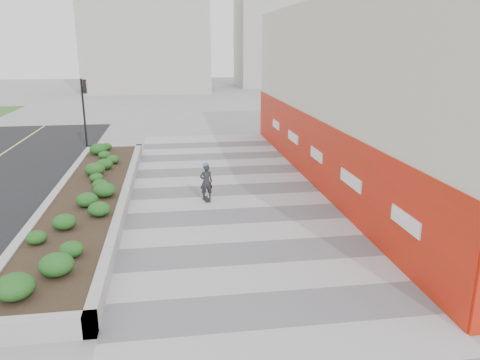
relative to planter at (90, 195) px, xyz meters
name	(u,v)px	position (x,y,z in m)	size (l,w,h in m)	color
ground	(262,281)	(5.50, -7.00, -0.42)	(160.00, 160.00, 0.00)	gray
walkway	(245,237)	(5.50, -4.00, -0.41)	(8.00, 36.00, 0.01)	#A8A8AD
building	(378,94)	(12.48, 1.98, 3.56)	(6.04, 24.08, 8.00)	beige
planter	(90,195)	(0.00, 0.00, 0.00)	(3.00, 18.00, 0.90)	#9E9EA0
traffic_signal_near	(84,104)	(-1.73, 10.50, 2.34)	(0.33, 0.28, 4.20)	black
distant_bldg_north_l	(146,13)	(0.50, 48.00, 9.58)	(16.00, 12.00, 20.00)	#ADAAA3
distant_bldg_north_r	(285,2)	(20.50, 53.00, 11.58)	(14.00, 10.00, 24.00)	#ADAAA3
manhole_cover	(259,236)	(6.00, -4.00, -0.42)	(0.44, 0.44, 0.01)	#595654
skateboarder	(206,182)	(4.56, -0.05, 0.38)	(0.56, 0.74, 1.59)	beige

